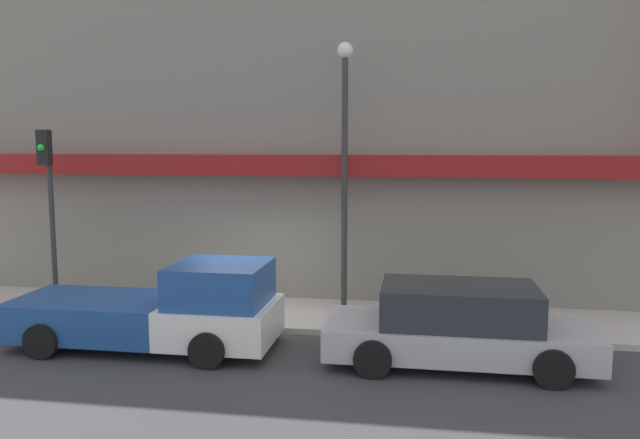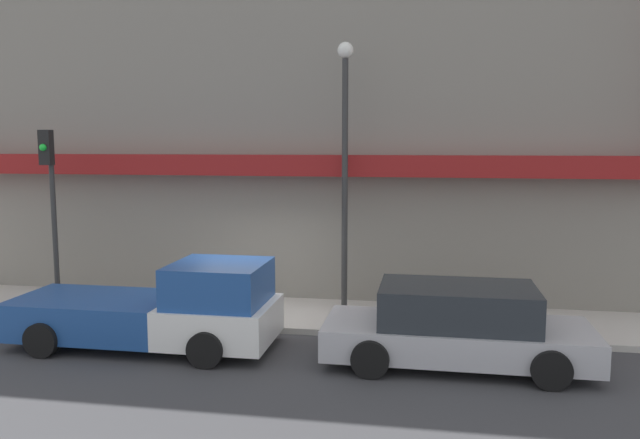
{
  "view_description": "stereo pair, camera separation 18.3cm",
  "coord_description": "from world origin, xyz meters",
  "px_view_note": "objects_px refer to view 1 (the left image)",
  "views": [
    {
      "loc": [
        3.58,
        -12.49,
        4.01
      ],
      "look_at": [
        1.38,
        1.04,
        2.33
      ],
      "focal_mm": 35.0,
      "sensor_mm": 36.0,
      "label": 1
    },
    {
      "loc": [
        3.76,
        -12.46,
        4.01
      ],
      "look_at": [
        1.38,
        1.04,
        2.33
      ],
      "focal_mm": 35.0,
      "sensor_mm": 36.0,
      "label": 2
    }
  ],
  "objects_px": {
    "pickup_truck": "(163,310)",
    "fire_hydrant": "(413,311)",
    "parked_car": "(458,326)",
    "traffic_light": "(49,188)",
    "street_lamp": "(345,148)"
  },
  "relations": [
    {
      "from": "pickup_truck",
      "to": "fire_hydrant",
      "type": "xyz_separation_m",
      "value": [
        4.85,
        1.86,
        -0.3
      ]
    },
    {
      "from": "parked_car",
      "to": "traffic_light",
      "type": "distance_m",
      "value": 9.65
    },
    {
      "from": "fire_hydrant",
      "to": "parked_car",
      "type": "bearing_deg",
      "value": -65.91
    },
    {
      "from": "parked_car",
      "to": "street_lamp",
      "type": "distance_m",
      "value": 4.95
    },
    {
      "from": "fire_hydrant",
      "to": "traffic_light",
      "type": "xyz_separation_m",
      "value": [
        -8.36,
        0.01,
        2.53
      ]
    },
    {
      "from": "street_lamp",
      "to": "traffic_light",
      "type": "xyz_separation_m",
      "value": [
        -6.74,
        -1.01,
        -0.93
      ]
    },
    {
      "from": "parked_car",
      "to": "fire_hydrant",
      "type": "xyz_separation_m",
      "value": [
        -0.83,
        1.86,
        -0.26
      ]
    },
    {
      "from": "pickup_truck",
      "to": "traffic_light",
      "type": "relative_size",
      "value": 1.25
    },
    {
      "from": "fire_hydrant",
      "to": "street_lamp",
      "type": "height_order",
      "value": "street_lamp"
    },
    {
      "from": "parked_car",
      "to": "fire_hydrant",
      "type": "height_order",
      "value": "parked_car"
    },
    {
      "from": "parked_car",
      "to": "street_lamp",
      "type": "height_order",
      "value": "street_lamp"
    },
    {
      "from": "fire_hydrant",
      "to": "street_lamp",
      "type": "bearing_deg",
      "value": 147.79
    },
    {
      "from": "parked_car",
      "to": "pickup_truck",
      "type": "bearing_deg",
      "value": -178.54
    },
    {
      "from": "parked_car",
      "to": "fire_hydrant",
      "type": "distance_m",
      "value": 2.05
    },
    {
      "from": "pickup_truck",
      "to": "street_lamp",
      "type": "height_order",
      "value": "street_lamp"
    }
  ]
}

